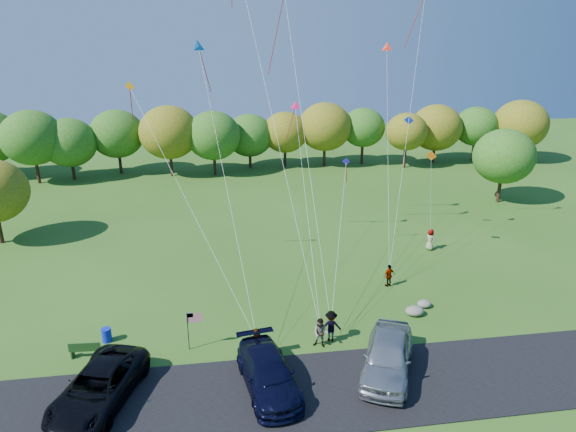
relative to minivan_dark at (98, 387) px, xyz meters
name	(u,v)px	position (x,y,z in m)	size (l,w,h in m)	color
ground	(304,344)	(10.23, 3.31, -0.90)	(140.00, 140.00, 0.00)	#2A5117
asphalt_lane	(318,390)	(10.23, -0.69, -0.87)	(44.00, 6.00, 0.06)	black
treeline	(255,136)	(10.77, 39.42, 3.80)	(74.96, 27.98, 8.27)	#3A2315
minivan_dark	(98,387)	(0.00, 0.00, 0.00)	(2.78, 6.03, 1.68)	black
minivan_navy	(268,373)	(7.86, -0.16, -0.02)	(2.29, 5.64, 1.64)	black
minivan_silver	(388,356)	(13.94, 0.15, 0.15)	(2.32, 5.77, 1.97)	#999DA3
flyer_a	(257,343)	(7.58, 2.51, -0.05)	(0.62, 0.41, 1.69)	#4C4C59
flyer_b	(321,333)	(11.10, 2.95, -0.04)	(0.83, 0.65, 1.72)	#4C4C59
flyer_c	(331,326)	(11.79, 3.47, 0.01)	(1.18, 0.68, 1.82)	#4C4C59
flyer_d	(389,275)	(17.16, 9.28, -0.11)	(0.93, 0.39, 1.58)	#4C4C59
flyer_e	(430,240)	(22.43, 14.76, -0.04)	(0.84, 0.55, 1.72)	#4C4C59
park_bench	(85,349)	(-1.45, 3.81, -0.41)	(1.66, 0.45, 0.91)	#183A15
trash_barrel	(107,335)	(-0.61, 5.21, -0.50)	(0.53, 0.53, 0.80)	#0C1EB8
flag_assembly	(192,322)	(4.20, 3.74, 0.77)	(0.83, 0.54, 2.25)	black
boulder_near	(415,311)	(17.47, 5.36, -0.61)	(1.14, 0.89, 0.57)	gray
boulder_far	(424,304)	(18.44, 6.20, -0.67)	(0.88, 0.73, 0.46)	slate
kites_aloft	(297,21)	(11.90, 16.11, 16.13)	(21.14, 4.47, 16.06)	#F01A6B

